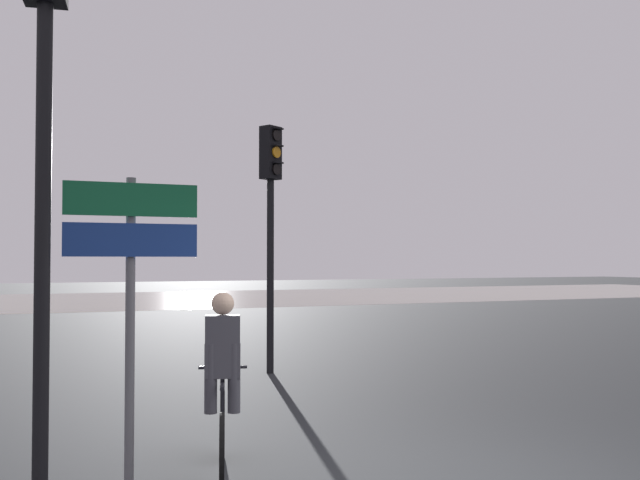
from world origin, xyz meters
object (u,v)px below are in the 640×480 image
(traffic_light_near_left, at_px, (44,78))
(cyclist, at_px, (222,383))
(traffic_light_center, at_px, (271,201))
(direction_sign_post, at_px, (131,273))

(traffic_light_near_left, xyz_separation_m, cyclist, (1.49, 0.25, -2.49))
(traffic_light_near_left, xyz_separation_m, traffic_light_center, (3.74, 5.57, -0.40))
(traffic_light_near_left, distance_m, cyclist, 2.91)
(traffic_light_center, distance_m, direction_sign_post, 6.21)
(traffic_light_near_left, height_order, traffic_light_center, traffic_light_near_left)
(traffic_light_center, bearing_deg, traffic_light_near_left, 26.67)
(direction_sign_post, bearing_deg, traffic_light_near_left, 22.33)
(traffic_light_near_left, bearing_deg, cyclist, -161.93)
(traffic_light_near_left, bearing_deg, traffic_light_center, -115.28)
(cyclist, bearing_deg, traffic_light_near_left, -155.29)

